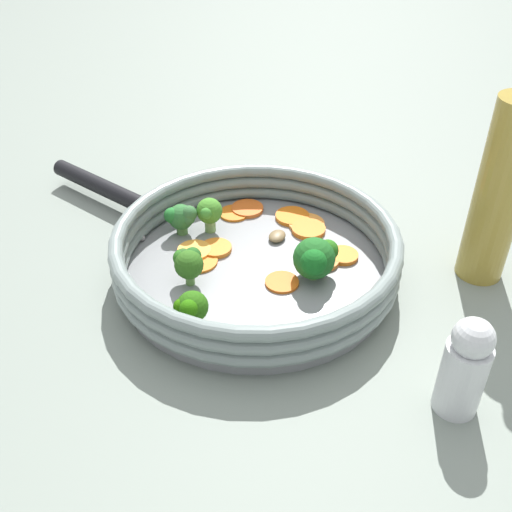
# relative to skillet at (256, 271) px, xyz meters

# --- Properties ---
(ground_plane) EXTENTS (4.00, 4.00, 0.00)m
(ground_plane) POSITION_rel_skillet_xyz_m (0.00, 0.00, -0.01)
(ground_plane) COLOR slate
(skillet) EXTENTS (0.31, 0.31, 0.01)m
(skillet) POSITION_rel_skillet_xyz_m (0.00, 0.00, 0.00)
(skillet) COLOR gray
(skillet) RESTS_ON ground_plane
(skillet_rim_wall) EXTENTS (0.33, 0.33, 0.05)m
(skillet_rim_wall) POSITION_rel_skillet_xyz_m (0.00, 0.00, 0.03)
(skillet_rim_wall) COLOR gray
(skillet_rim_wall) RESTS_ON skillet
(skillet_handle) EXTENTS (0.19, 0.13, 0.02)m
(skillet_handle) POSITION_rel_skillet_xyz_m (-0.22, 0.13, 0.02)
(skillet_handle) COLOR black
(skillet_handle) RESTS_ON skillet
(skillet_rivet_left) EXTENTS (0.01, 0.01, 0.01)m
(skillet_rivet_left) POSITION_rel_skillet_xyz_m (-0.10, 0.11, 0.01)
(skillet_rivet_left) COLOR gray
(skillet_rivet_left) RESTS_ON skillet
(skillet_rivet_right) EXTENTS (0.01, 0.01, 0.01)m
(skillet_rivet_right) POSITION_rel_skillet_xyz_m (-0.15, 0.04, 0.01)
(skillet_rivet_right) COLOR gray
(skillet_rivet_right) RESTS_ON skillet
(carrot_slice_0) EXTENTS (0.05, 0.05, 0.00)m
(carrot_slice_0) POSITION_rel_skillet_xyz_m (0.03, -0.03, 0.01)
(carrot_slice_0) COLOR #D85C15
(carrot_slice_0) RESTS_ON skillet
(carrot_slice_1) EXTENTS (0.06, 0.06, 0.00)m
(carrot_slice_1) POSITION_rel_skillet_xyz_m (0.05, 0.09, 0.01)
(carrot_slice_1) COLOR orange
(carrot_slice_1) RESTS_ON skillet
(carrot_slice_2) EXTENTS (0.06, 0.06, 0.00)m
(carrot_slice_2) POSITION_rel_skillet_xyz_m (-0.07, 0.00, 0.01)
(carrot_slice_2) COLOR orange
(carrot_slice_2) RESTS_ON skillet
(carrot_slice_3) EXTENTS (0.05, 0.05, 0.01)m
(carrot_slice_3) POSITION_rel_skillet_xyz_m (-0.05, 0.03, 0.01)
(carrot_slice_3) COLOR orange
(carrot_slice_3) RESTS_ON skillet
(carrot_slice_4) EXTENTS (0.04, 0.04, 0.01)m
(carrot_slice_4) POSITION_rel_skillet_xyz_m (-0.08, 0.02, 0.01)
(carrot_slice_4) COLOR #F59C36
(carrot_slice_4) RESTS_ON skillet
(carrot_slice_5) EXTENTS (0.05, 0.05, 0.01)m
(carrot_slice_5) POSITION_rel_skillet_xyz_m (0.10, 0.03, 0.01)
(carrot_slice_5) COLOR orange
(carrot_slice_5) RESTS_ON skillet
(carrot_slice_6) EXTENTS (0.06, 0.06, 0.01)m
(carrot_slice_6) POSITION_rel_skillet_xyz_m (-0.03, 0.12, 0.01)
(carrot_slice_6) COLOR #D95D1F
(carrot_slice_6) RESTS_ON skillet
(carrot_slice_7) EXTENTS (0.04, 0.04, 0.01)m
(carrot_slice_7) POSITION_rel_skillet_xyz_m (0.08, 0.02, 0.01)
(carrot_slice_7) COLOR orange
(carrot_slice_7) RESTS_ON skillet
(carrot_slice_8) EXTENTS (0.06, 0.06, 0.01)m
(carrot_slice_8) POSITION_rel_skillet_xyz_m (0.03, 0.11, 0.01)
(carrot_slice_8) COLOR orange
(carrot_slice_8) RESTS_ON skillet
(carrot_slice_9) EXTENTS (0.05, 0.05, 0.01)m
(carrot_slice_9) POSITION_rel_skillet_xyz_m (0.06, 0.08, 0.01)
(carrot_slice_9) COLOR orange
(carrot_slice_9) RESTS_ON skillet
(carrot_slice_10) EXTENTS (0.04, 0.04, 0.00)m
(carrot_slice_10) POSITION_rel_skillet_xyz_m (-0.04, 0.11, 0.01)
(carrot_slice_10) COLOR orange
(carrot_slice_10) RESTS_ON skillet
(broccoli_floret_0) EXTENTS (0.03, 0.04, 0.04)m
(broccoli_floret_0) POSITION_rel_skillet_xyz_m (-0.05, -0.11, 0.03)
(broccoli_floret_0) COLOR #5C984B
(broccoli_floret_0) RESTS_ON skillet
(broccoli_floret_1) EXTENTS (0.05, 0.06, 0.05)m
(broccoli_floret_1) POSITION_rel_skillet_xyz_m (0.07, -0.01, 0.03)
(broccoli_floret_1) COLOR #729551
(broccoli_floret_1) RESTS_ON skillet
(broccoli_floret_2) EXTENTS (0.04, 0.04, 0.04)m
(broccoli_floret_2) POSITION_rel_skillet_xyz_m (-0.07, -0.04, 0.03)
(broccoli_floret_2) COLOR #679548
(broccoli_floret_2) RESTS_ON skillet
(broccoli_floret_3) EXTENTS (0.03, 0.04, 0.05)m
(broccoli_floret_3) POSITION_rel_skillet_xyz_m (-0.07, 0.07, 0.04)
(broccoli_floret_3) COLOR #8CB662
(broccoli_floret_3) RESTS_ON skillet
(broccoli_floret_4) EXTENTS (0.04, 0.03, 0.04)m
(broccoli_floret_4) POSITION_rel_skillet_xyz_m (-0.10, 0.06, 0.03)
(broccoli_floret_4) COLOR #5E9548
(broccoli_floret_4) RESTS_ON skillet
(mushroom_piece_0) EXTENTS (0.03, 0.03, 0.01)m
(mushroom_piece_0) POSITION_rel_skillet_xyz_m (0.02, 0.06, 0.01)
(mushroom_piece_0) COLOR olive
(mushroom_piece_0) RESTS_ON skillet
(salt_shaker) EXTENTS (0.04, 0.04, 0.10)m
(salt_shaker) POSITION_rel_skillet_xyz_m (0.20, -0.17, 0.04)
(salt_shaker) COLOR silver
(salt_shaker) RESTS_ON ground_plane
(oil_bottle) EXTENTS (0.05, 0.05, 0.27)m
(oil_bottle) POSITION_rel_skillet_xyz_m (0.26, 0.04, 0.11)
(oil_bottle) COLOR olive
(oil_bottle) RESTS_ON ground_plane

